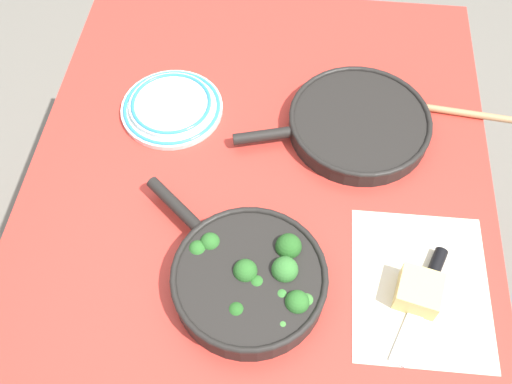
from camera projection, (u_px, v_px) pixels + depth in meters
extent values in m
plane|color=slate|center=(256.00, 325.00, 1.74)|extent=(14.00, 14.00, 0.00)
cube|color=red|center=(256.00, 201.00, 1.14)|extent=(1.24, 0.94, 0.03)
cylinder|color=#BCBCC1|center=(143.00, 100.00, 1.77)|extent=(0.05, 0.05, 0.70)
cylinder|color=#BCBCC1|center=(410.00, 120.00, 1.73)|extent=(0.05, 0.05, 0.70)
cylinder|color=black|center=(249.00, 281.00, 1.00)|extent=(0.27, 0.27, 0.05)
torus|color=black|center=(249.00, 275.00, 0.98)|extent=(0.28, 0.28, 0.01)
cylinder|color=black|center=(175.00, 204.00, 1.08)|extent=(0.11, 0.12, 0.02)
cylinder|color=#245B1C|center=(243.00, 277.00, 1.01)|extent=(0.02, 0.02, 0.02)
sphere|color=#2D6B28|center=(243.00, 271.00, 0.99)|extent=(0.04, 0.04, 0.04)
cylinder|color=#357027|center=(305.00, 306.00, 0.99)|extent=(0.01, 0.01, 0.02)
sphere|color=#428438|center=(306.00, 302.00, 0.97)|extent=(0.03, 0.03, 0.03)
cylinder|color=#2C6823|center=(281.00, 300.00, 0.99)|extent=(0.01, 0.01, 0.02)
sphere|color=#387A33|center=(282.00, 296.00, 0.98)|extent=(0.03, 0.03, 0.03)
cylinder|color=#245B1C|center=(211.00, 249.00, 1.04)|extent=(0.01, 0.01, 0.02)
sphere|color=#2D6B28|center=(210.00, 243.00, 1.02)|extent=(0.04, 0.04, 0.04)
cylinder|color=#2C6823|center=(284.00, 277.00, 1.01)|extent=(0.02, 0.02, 0.03)
sphere|color=#387A33|center=(285.00, 270.00, 0.99)|extent=(0.05, 0.05, 0.05)
cylinder|color=#245B1C|center=(257.00, 288.00, 1.00)|extent=(0.01, 0.01, 0.02)
sphere|color=#2D6B28|center=(257.00, 283.00, 0.99)|extent=(0.03, 0.03, 0.03)
cylinder|color=#205218|center=(237.00, 315.00, 0.98)|extent=(0.01, 0.01, 0.02)
sphere|color=#286023|center=(236.00, 311.00, 0.96)|extent=(0.03, 0.03, 0.03)
cylinder|color=#357027|center=(282.00, 330.00, 0.96)|extent=(0.01, 0.01, 0.02)
sphere|color=#428438|center=(283.00, 327.00, 0.95)|extent=(0.03, 0.03, 0.03)
cylinder|color=#245B1C|center=(296.00, 308.00, 0.98)|extent=(0.01, 0.01, 0.02)
sphere|color=#2D6B28|center=(297.00, 302.00, 0.96)|extent=(0.04, 0.04, 0.04)
cylinder|color=#205218|center=(288.00, 254.00, 1.04)|extent=(0.02, 0.02, 0.03)
sphere|color=#286023|center=(288.00, 246.00, 1.01)|extent=(0.05, 0.05, 0.05)
cylinder|color=#245B1C|center=(199.00, 255.00, 1.04)|extent=(0.01, 0.01, 0.02)
sphere|color=#2D6B28|center=(198.00, 250.00, 1.02)|extent=(0.03, 0.03, 0.03)
cube|color=#9E703D|center=(203.00, 313.00, 0.97)|extent=(0.04, 0.04, 0.03)
cube|color=#AD7F4C|center=(249.00, 319.00, 0.96)|extent=(0.04, 0.05, 0.04)
cube|color=olive|center=(243.00, 283.00, 1.00)|extent=(0.05, 0.05, 0.04)
cylinder|color=black|center=(359.00, 124.00, 1.21)|extent=(0.30, 0.30, 0.04)
torus|color=black|center=(360.00, 118.00, 1.19)|extent=(0.30, 0.30, 0.01)
cylinder|color=black|center=(261.00, 136.00, 1.18)|extent=(0.06, 0.13, 0.02)
cylinder|color=#E5CC60|center=(359.00, 124.00, 1.21)|extent=(0.24, 0.24, 0.02)
cylinder|color=tan|center=(464.00, 113.00, 1.24)|extent=(0.05, 0.36, 0.02)
ellipsoid|color=tan|center=(371.00, 99.00, 1.26)|extent=(0.05, 0.07, 0.02)
cube|color=beige|center=(420.00, 286.00, 1.02)|extent=(0.30, 0.25, 0.00)
cube|color=silver|center=(411.00, 326.00, 0.98)|extent=(0.15, 0.08, 0.01)
cylinder|color=black|center=(434.00, 269.00, 1.03)|extent=(0.09, 0.05, 0.02)
cube|color=#EFD67A|center=(418.00, 291.00, 0.99)|extent=(0.09, 0.09, 0.05)
cylinder|color=white|center=(172.00, 109.00, 1.25)|extent=(0.22, 0.22, 0.01)
torus|color=teal|center=(172.00, 107.00, 1.24)|extent=(0.21, 0.21, 0.01)
cylinder|color=white|center=(171.00, 105.00, 1.24)|extent=(0.18, 0.18, 0.01)
torus|color=teal|center=(171.00, 103.00, 1.23)|extent=(0.17, 0.17, 0.01)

